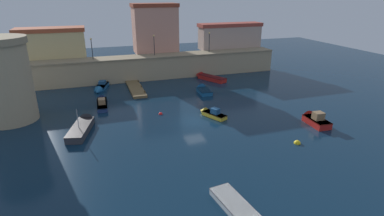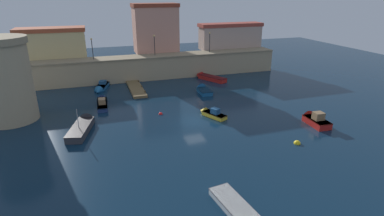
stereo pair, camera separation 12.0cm
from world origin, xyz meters
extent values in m
plane|color=#0C2338|center=(0.00, 0.00, 0.00)|extent=(122.25, 122.25, 0.00)
cube|color=tan|center=(0.00, 22.33, 2.03)|extent=(47.26, 3.90, 4.06)
cube|color=gray|center=(0.00, 22.33, 4.18)|extent=(47.26, 4.20, 0.24)
cube|color=#CCB67B|center=(-17.93, 26.50, 6.42)|extent=(11.22, 4.45, 4.74)
cube|color=#9C452A|center=(-17.93, 26.50, 9.14)|extent=(11.67, 4.63, 0.70)
cube|color=tan|center=(0.95, 26.73, 8.35)|extent=(8.32, 4.90, 8.60)
cube|color=brown|center=(0.95, 26.73, 13.00)|extent=(8.65, 5.10, 0.70)
cube|color=tan|center=(16.71, 26.05, 6.33)|extent=(13.00, 3.55, 4.54)
cube|color=#9C3D32|center=(16.71, 26.05, 8.95)|extent=(13.52, 3.69, 0.70)
cylinder|color=tan|center=(-21.89, 7.62, 4.84)|extent=(6.16, 6.16, 9.68)
cube|color=brown|center=(-5.06, 15.68, 0.21)|extent=(2.17, 9.39, 0.41)
cylinder|color=#4C3C24|center=(-4.08, 18.81, 0.35)|extent=(0.20, 0.20, 0.70)
cylinder|color=#4C3C24|center=(-4.08, 15.68, 0.35)|extent=(0.20, 0.20, 0.70)
cylinder|color=#4C3C24|center=(-4.08, 12.55, 0.35)|extent=(0.20, 0.20, 0.70)
cylinder|color=black|center=(-11.25, 22.33, 5.96)|extent=(0.12, 0.12, 3.33)
sphere|color=#F9D172|center=(-11.25, 22.33, 7.78)|extent=(0.32, 0.32, 0.32)
cylinder|color=black|center=(-0.27, 22.33, 6.00)|extent=(0.12, 0.12, 3.42)
sphere|color=#F9D172|center=(-0.27, 22.33, 7.86)|extent=(0.32, 0.32, 0.32)
cylinder|color=black|center=(10.61, 22.33, 6.04)|extent=(0.12, 0.12, 3.49)
sphere|color=#F9D172|center=(10.61, 22.33, 7.94)|extent=(0.32, 0.32, 0.32)
cube|color=red|center=(13.79, -5.83, 0.40)|extent=(1.96, 3.60, 0.81)
cone|color=red|center=(13.90, -3.63, 0.40)|extent=(1.73, 1.07, 1.68)
cube|color=#61110A|center=(13.79, -5.83, 0.77)|extent=(1.99, 3.67, 0.08)
cube|color=olive|center=(13.78, -5.97, 1.26)|extent=(1.23, 1.10, 0.91)
cube|color=white|center=(-2.57, -16.79, 0.27)|extent=(2.34, 5.00, 0.54)
cube|color=#6A5D5D|center=(-2.57, -16.79, 0.50)|extent=(2.39, 5.10, 0.08)
cube|color=#333338|center=(-13.69, 0.90, 0.41)|extent=(3.25, 6.11, 0.83)
cone|color=#333338|center=(-12.79, 4.36, 0.41)|extent=(2.04, 1.80, 1.75)
cube|color=black|center=(-13.69, 0.90, 0.79)|extent=(3.32, 6.23, 0.08)
cylinder|color=#B2B2B7|center=(-13.79, 0.52, 1.94)|extent=(0.08, 0.08, 2.22)
cube|color=gold|center=(2.84, 0.48, 0.27)|extent=(2.58, 3.60, 0.54)
cone|color=gold|center=(1.93, 2.40, 0.27)|extent=(1.48, 1.37, 1.18)
cube|color=brown|center=(2.84, 0.48, 0.50)|extent=(2.64, 3.68, 0.08)
cube|color=navy|center=(2.91, 0.34, 0.90)|extent=(1.17, 1.30, 0.73)
cube|color=#99B7C6|center=(2.68, 0.81, 0.94)|extent=(0.67, 0.36, 0.44)
cube|color=navy|center=(-10.82, 9.25, 0.28)|extent=(1.54, 5.22, 0.57)
cone|color=navy|center=(-10.70, 12.48, 0.28)|extent=(1.33, 1.45, 1.28)
cube|color=black|center=(-10.82, 9.25, 0.53)|extent=(1.57, 5.32, 0.08)
cube|color=olive|center=(-10.83, 8.80, 0.94)|extent=(1.00, 1.28, 0.74)
cube|color=#99B7C6|center=(-10.81, 9.42, 0.98)|extent=(0.86, 0.09, 0.44)
cube|color=red|center=(9.24, 17.13, 0.39)|extent=(4.01, 5.69, 0.78)
cone|color=red|center=(7.63, 20.18, 0.39)|extent=(1.98, 1.94, 1.50)
cube|color=#4A0A0E|center=(9.24, 17.13, 0.74)|extent=(4.09, 5.81, 0.08)
cube|color=#195689|center=(5.14, 10.27, 0.33)|extent=(1.91, 3.36, 0.66)
cone|color=#195689|center=(5.24, 12.32, 0.33)|extent=(1.71, 1.00, 1.67)
cube|color=#092741|center=(5.14, 10.27, 0.62)|extent=(1.95, 3.43, 0.08)
cube|color=#195689|center=(-10.37, 18.49, 0.29)|extent=(2.72, 4.65, 0.57)
cone|color=#195689|center=(-11.15, 15.84, 0.29)|extent=(1.76, 1.59, 1.47)
cube|color=#0C203C|center=(-10.37, 18.49, 0.53)|extent=(2.77, 4.74, 0.08)
cube|color=navy|center=(-10.20, 19.08, 0.85)|extent=(1.38, 1.37, 0.55)
sphere|color=red|center=(-3.59, 3.71, 0.00)|extent=(0.53, 0.53, 0.53)
sphere|color=yellow|center=(8.52, -9.26, 0.00)|extent=(0.72, 0.72, 0.72)
camera|label=1|loc=(-11.62, -33.66, 15.29)|focal=28.63mm
camera|label=2|loc=(-11.50, -33.69, 15.29)|focal=28.63mm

